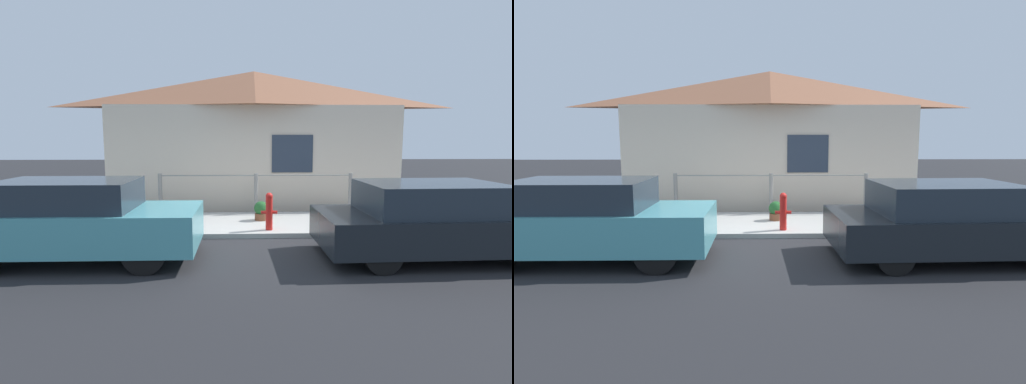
{
  "view_description": "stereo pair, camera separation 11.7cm",
  "coord_description": "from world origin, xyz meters",
  "views": [
    {
      "loc": [
        -0.35,
        -7.75,
        1.99
      ],
      "look_at": [
        -0.07,
        0.3,
        0.9
      ],
      "focal_mm": 28.0,
      "sensor_mm": 36.0,
      "label": 1
    },
    {
      "loc": [
        -0.24,
        -7.76,
        1.99
      ],
      "look_at": [
        -0.07,
        0.3,
        0.9
      ],
      "focal_mm": 28.0,
      "sensor_mm": 36.0,
      "label": 2
    }
  ],
  "objects": [
    {
      "name": "sidewalk",
      "position": [
        0.0,
        1.18,
        0.05
      ],
      "size": [
        24.0,
        2.36,
        0.1
      ],
      "color": "#B2AFA8",
      "rests_on": "ground_plane"
    },
    {
      "name": "car_left",
      "position": [
        -3.03,
        -1.34,
        0.67
      ],
      "size": [
        3.85,
        1.63,
        1.33
      ],
      "rotation": [
        0.0,
        0.0,
        0.0
      ],
      "color": "teal",
      "rests_on": "ground_plane"
    },
    {
      "name": "house",
      "position": [
        0.0,
        3.89,
        3.13
      ],
      "size": [
        8.37,
        2.23,
        3.89
      ],
      "color": "beige",
      "rests_on": "ground_plane"
    },
    {
      "name": "fire_hydrant",
      "position": [
        0.2,
        0.33,
        0.51
      ],
      "size": [
        0.34,
        0.15,
        0.78
      ],
      "color": "red",
      "rests_on": "sidewalk"
    },
    {
      "name": "ground_plane",
      "position": [
        0.0,
        0.0,
        0.0
      ],
      "size": [
        60.0,
        60.0,
        0.0
      ],
      "primitive_type": "plane",
      "color": "#262628"
    },
    {
      "name": "fence",
      "position": [
        0.0,
        2.21,
        0.66
      ],
      "size": [
        4.9,
        0.1,
        1.01
      ],
      "color": "gray",
      "rests_on": "sidewalk"
    },
    {
      "name": "car_right",
      "position": [
        2.87,
        -1.34,
        0.63
      ],
      "size": [
        4.04,
        1.9,
        1.26
      ],
      "rotation": [
        0.0,
        0.0,
        0.03
      ],
      "color": "black",
      "rests_on": "ground_plane"
    },
    {
      "name": "potted_plant_near_hydrant",
      "position": [
        0.08,
        1.33,
        0.32
      ],
      "size": [
        0.32,
        0.32,
        0.44
      ],
      "color": "brown",
      "rests_on": "sidewalk"
    }
  ]
}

